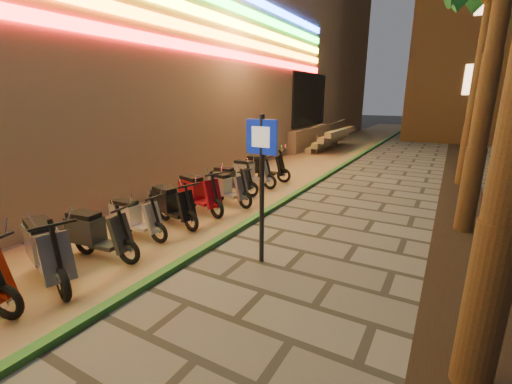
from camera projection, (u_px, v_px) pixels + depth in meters
The scene contains 15 objects.
ground at pixel (86, 381), 3.69m from camera, with size 120.00×120.00×0.00m, color #474442.
parking_strip at pixel (277, 176), 13.31m from camera, with size 3.40×60.00×0.01m, color #8C7251.
green_curb at pixel (319, 180), 12.49m from camera, with size 0.18×60.00×0.10m, color #235F25.
planting_strip at pixel (464, 266), 6.17m from camera, with size 1.20×40.00×0.02m, color black.
mall_building at pixel (54, 5), 17.45m from camera, with size 24.23×44.00×15.00m.
pedestrian_sign at pixel (262, 170), 5.92m from camera, with size 0.59×0.11×2.68m.
scooter_5 at pixel (46, 249), 5.60m from camera, with size 1.77×0.94×1.26m.
scooter_6 at pixel (96, 233), 6.42m from camera, with size 1.61×0.63×1.13m.
scooter_7 at pixel (133, 217), 7.38m from camera, with size 1.49×0.52×1.05m.
scooter_8 at pixel (171, 204), 8.17m from camera, with size 1.60×0.74×1.13m.
scooter_9 at pixel (197, 193), 9.05m from camera, with size 1.69×0.85×1.20m.
scooter_10 at pixel (226, 187), 9.73m from camera, with size 1.57×0.69×1.10m.
scooter_11 at pixel (231, 180), 10.70m from camera, with size 1.54×0.54×1.08m.
scooter_12 at pixel (250, 172), 11.62m from camera, with size 1.61×0.57×1.14m.
scooter_13 at pixel (263, 167), 12.40m from camera, with size 1.68×0.71×1.18m.
Camera 1 is at (3.08, -1.71, 2.95)m, focal length 24.00 mm.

